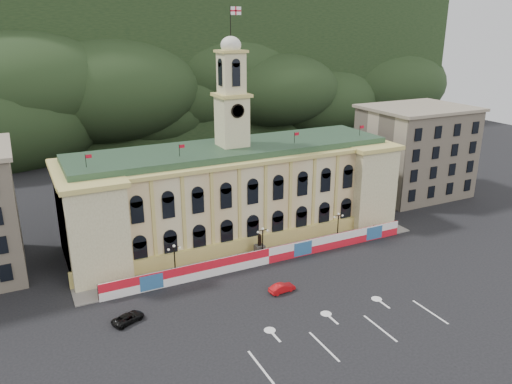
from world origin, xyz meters
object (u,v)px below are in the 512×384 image
statue (260,249)px  red_sedan (282,288)px  black_suv (128,318)px  lamp_center (263,240)px

statue → red_sedan: (-2.33, -11.34, -0.57)m
red_sedan → statue: bearing=-17.0°
statue → black_suv: 24.48m
lamp_center → black_suv: (-22.63, -8.32, -2.51)m
statue → lamp_center: (0.00, -1.00, 1.89)m
lamp_center → black_suv: lamp_center is taller
statue → lamp_center: size_ratio=0.72×
statue → lamp_center: lamp_center is taller
red_sedan → lamp_center: bearing=-18.1°
statue → red_sedan: 11.59m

